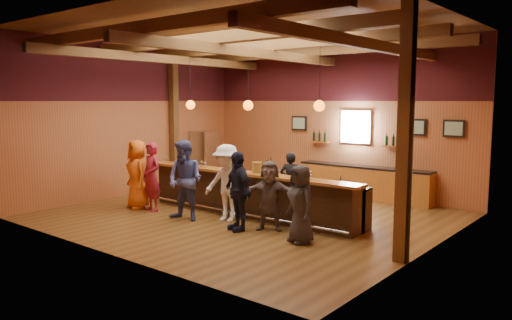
# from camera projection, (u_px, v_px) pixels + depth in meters

# --- Properties ---
(room) EXTENTS (9.04, 9.00, 4.52)m
(room) POSITION_uv_depth(u_px,v_px,m) (250.00, 84.00, 11.94)
(room) COLOR brown
(room) RESTS_ON ground
(bar_counter) EXTENTS (6.30, 1.07, 1.11)m
(bar_counter) POSITION_uv_depth(u_px,v_px,m) (253.00, 194.00, 12.32)
(bar_counter) COLOR black
(bar_counter) RESTS_ON ground
(back_bar_cabinet) EXTENTS (4.00, 0.52, 0.95)m
(back_bar_cabinet) POSITION_uv_depth(u_px,v_px,m) (363.00, 182.00, 14.34)
(back_bar_cabinet) COLOR #934E1A
(back_bar_cabinet) RESTS_ON ground
(window) EXTENTS (0.95, 0.09, 0.95)m
(window) POSITION_uv_depth(u_px,v_px,m) (356.00, 127.00, 14.57)
(window) COLOR silver
(window) RESTS_ON room
(framed_pictures) EXTENTS (5.35, 0.05, 0.45)m
(framed_pictures) POSITION_uv_depth(u_px,v_px,m) (383.00, 126.00, 14.02)
(framed_pictures) COLOR black
(framed_pictures) RESTS_ON room
(wine_shelves) EXTENTS (3.00, 0.18, 0.30)m
(wine_shelves) POSITION_uv_depth(u_px,v_px,m) (354.00, 142.00, 14.57)
(wine_shelves) COLOR #934E1A
(wine_shelves) RESTS_ON room
(pendant_lights) EXTENTS (4.24, 0.24, 1.37)m
(pendant_lights) POSITION_uv_depth(u_px,v_px,m) (248.00, 105.00, 11.96)
(pendant_lights) COLOR black
(pendant_lights) RESTS_ON room
(stainless_fridge) EXTENTS (0.70, 0.70, 1.80)m
(stainless_fridge) POSITION_uv_depth(u_px,v_px,m) (205.00, 158.00, 16.75)
(stainless_fridge) COLOR silver
(stainless_fridge) RESTS_ON ground
(customer_orange) EXTENTS (1.01, 0.82, 1.80)m
(customer_orange) POSITION_uv_depth(u_px,v_px,m) (138.00, 174.00, 13.03)
(customer_orange) COLOR #DB5F14
(customer_orange) RESTS_ON ground
(customer_redvest) EXTENTS (0.70, 0.51, 1.76)m
(customer_redvest) POSITION_uv_depth(u_px,v_px,m) (152.00, 177.00, 12.70)
(customer_redvest) COLOR maroon
(customer_redvest) RESTS_ON ground
(customer_denim) EXTENTS (1.03, 0.87, 1.90)m
(customer_denim) POSITION_uv_depth(u_px,v_px,m) (185.00, 180.00, 11.71)
(customer_denim) COLOR #414983
(customer_denim) RESTS_ON ground
(customer_white) EXTENTS (1.25, 0.84, 1.81)m
(customer_white) POSITION_uv_depth(u_px,v_px,m) (227.00, 183.00, 11.62)
(customer_white) COLOR white
(customer_white) RESTS_ON ground
(customer_navy) EXTENTS (1.10, 0.76, 1.74)m
(customer_navy) POSITION_uv_depth(u_px,v_px,m) (238.00, 191.00, 10.80)
(customer_navy) COLOR black
(customer_navy) RESTS_ON ground
(customer_brown) EXTENTS (1.45, 1.11, 1.53)m
(customer_brown) POSITION_uv_depth(u_px,v_px,m) (269.00, 195.00, 10.83)
(customer_brown) COLOR #5C4D49
(customer_brown) RESTS_ON ground
(customer_dark) EXTENTS (0.90, 0.78, 1.56)m
(customer_dark) POSITION_uv_depth(u_px,v_px,m) (300.00, 204.00, 9.86)
(customer_dark) COLOR #2A2A2C
(customer_dark) RESTS_ON ground
(bartender) EXTENTS (0.65, 0.55, 1.51)m
(bartender) POSITION_uv_depth(u_px,v_px,m) (290.00, 181.00, 12.81)
(bartender) COLOR black
(bartender) RESTS_ON ground
(ice_bucket) EXTENTS (0.23, 0.23, 0.26)m
(ice_bucket) POSITION_uv_depth(u_px,v_px,m) (257.00, 168.00, 11.80)
(ice_bucket) COLOR brown
(ice_bucket) RESTS_ON bar_counter
(bottle_a) EXTENTS (0.08, 0.08, 0.39)m
(bottle_a) POSITION_uv_depth(u_px,v_px,m) (271.00, 167.00, 11.67)
(bottle_a) COLOR black
(bottle_a) RESTS_ON bar_counter
(bottle_b) EXTENTS (0.07, 0.07, 0.33)m
(bottle_b) POSITION_uv_depth(u_px,v_px,m) (268.00, 168.00, 11.73)
(bottle_b) COLOR black
(bottle_b) RESTS_ON bar_counter
(glass_a) EXTENTS (0.08, 0.08, 0.18)m
(glass_a) POSITION_uv_depth(u_px,v_px,m) (166.00, 158.00, 13.69)
(glass_a) COLOR silver
(glass_a) RESTS_ON bar_counter
(glass_b) EXTENTS (0.09, 0.09, 0.20)m
(glass_b) POSITION_uv_depth(u_px,v_px,m) (186.00, 160.00, 13.23)
(glass_b) COLOR silver
(glass_b) RESTS_ON bar_counter
(glass_c) EXTENTS (0.07, 0.07, 0.17)m
(glass_c) POSITION_uv_depth(u_px,v_px,m) (202.00, 162.00, 12.85)
(glass_c) COLOR silver
(glass_c) RESTS_ON bar_counter
(glass_d) EXTENTS (0.07, 0.07, 0.16)m
(glass_d) POSITION_uv_depth(u_px,v_px,m) (205.00, 164.00, 12.66)
(glass_d) COLOR silver
(glass_d) RESTS_ON bar_counter
(glass_e) EXTENTS (0.08, 0.08, 0.18)m
(glass_e) POSITION_uv_depth(u_px,v_px,m) (236.00, 165.00, 12.17)
(glass_e) COLOR silver
(glass_e) RESTS_ON bar_counter
(glass_f) EXTENTS (0.09, 0.09, 0.20)m
(glass_f) POSITION_uv_depth(u_px,v_px,m) (276.00, 170.00, 11.31)
(glass_f) COLOR silver
(glass_f) RESTS_ON bar_counter
(glass_g) EXTENTS (0.08, 0.08, 0.19)m
(glass_g) POSITION_uv_depth(u_px,v_px,m) (296.00, 172.00, 11.01)
(glass_g) COLOR silver
(glass_g) RESTS_ON bar_counter
(glass_h) EXTENTS (0.09, 0.09, 0.20)m
(glass_h) POSITION_uv_depth(u_px,v_px,m) (310.00, 173.00, 10.77)
(glass_h) COLOR silver
(glass_h) RESTS_ON bar_counter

